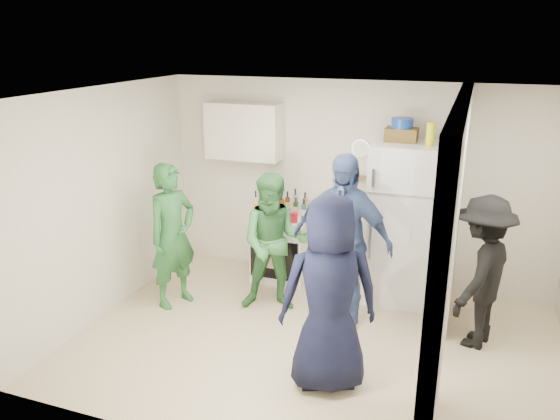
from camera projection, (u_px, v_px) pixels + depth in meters
The scene contains 34 objects.
floor at pixel (315, 343), 5.58m from camera, with size 4.80×4.80×0.00m, color beige.
wall_back at pixel (355, 184), 6.71m from camera, with size 4.80×4.80×0.00m, color silver.
wall_front at pixel (247, 309), 3.67m from camera, with size 4.80×4.80×0.00m, color silver.
wall_left at pixel (106, 203), 5.96m from camera, with size 3.40×3.40×0.00m, color silver.
ceiling at pixel (320, 95), 4.80m from camera, with size 4.80×4.80×0.00m, color white.
partition_pier_back at pixel (455, 208), 5.79m from camera, with size 0.12×1.20×2.50m, color silver.
partition_pier_front at pixel (439, 298), 3.82m from camera, with size 0.12×1.20×2.50m, color silver.
partition_header at pixel (460, 125), 4.48m from camera, with size 0.12×1.00×0.40m, color silver.
stove at pixel (282, 247), 6.94m from camera, with size 0.71×0.59×0.85m, color white.
upper_cabinet at pixel (244, 131), 6.81m from camera, with size 0.95×0.34×0.70m, color silver.
fridge at pixel (404, 223), 6.28m from camera, with size 0.77×0.75×1.87m, color white.
wicker_basket at pixel (401, 135), 6.04m from camera, with size 0.35×0.25×0.15m, color brown.
blue_bowl at pixel (402, 123), 6.00m from camera, with size 0.24×0.24×0.11m, color #163A98.
yellow_cup_stack_top at pixel (430, 134), 5.79m from camera, with size 0.09×0.09×0.25m, color #F5F214.
wall_clock at pixel (361, 148), 6.54m from camera, with size 0.22×0.22×0.03m, color white.
spice_shelf at pixel (355, 177), 6.63m from camera, with size 0.35×0.08×0.03m, color olive.
yellow_cup_stack_stove at pixel (267, 210), 6.61m from camera, with size 0.09×0.09×0.25m, color gold.
red_cup at pixel (294, 218), 6.54m from camera, with size 0.09×0.09×0.12m, color red.
person_green_left at pixel (173, 236), 6.16m from camera, with size 0.61×0.40×1.67m, color #2B6C3B.
person_green_center at pixel (274, 243), 6.06m from camera, with size 0.77×0.60×1.59m, color #408339.
person_denim at pixel (342, 241), 5.70m from camera, with size 1.11×0.46×1.89m, color #39467E.
person_navy at pixel (329, 294), 4.67m from camera, with size 0.87×0.56×1.77m, color black.
person_nook at pixel (481, 272), 5.35m from camera, with size 1.01×0.58×1.56m, color black.
bottle_a at pixel (265, 199), 6.97m from camera, with size 0.06×0.06×0.29m, color brown.
bottle_b at pixel (266, 204), 6.77m from camera, with size 0.07×0.07×0.31m, color #17451A.
bottle_c at pixel (280, 200), 6.94m from camera, with size 0.07×0.07×0.29m, color silver.
bottle_d at pixel (281, 205), 6.73m from camera, with size 0.08×0.08×0.29m, color #663311.
bottle_e at pixel (295, 201), 6.87m from camera, with size 0.06×0.06×0.31m, color #99A1A9.
bottle_f at pixel (296, 207), 6.72m from camera, with size 0.06×0.06×0.25m, color #163B15.
bottle_g at pixel (305, 203), 6.82m from camera, with size 0.07×0.07×0.28m, color olive.
bottle_h at pixel (256, 203), 6.75m from camera, with size 0.06×0.06×0.33m, color #B7BBC4.
bottle_i at pixel (287, 203), 6.83m from camera, with size 0.06×0.06×0.29m, color #52340E.
bottle_j at pixel (304, 210), 6.56m from camera, with size 0.06×0.06×0.28m, color #1E5940.
bottle_k at pixel (268, 201), 6.88m from camera, with size 0.06×0.06×0.29m, color brown.
Camera 1 is at (1.31, -4.71, 3.02)m, focal length 35.00 mm.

